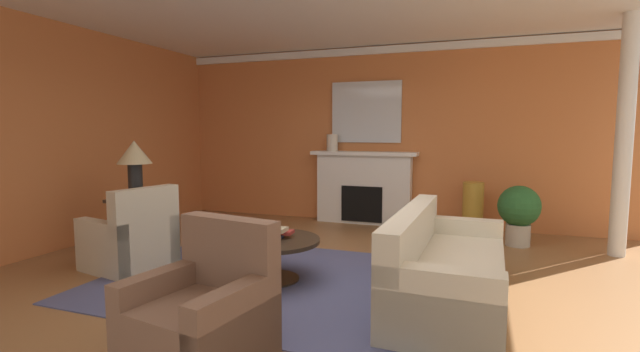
{
  "coord_description": "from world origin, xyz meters",
  "views": [
    {
      "loc": [
        1.54,
        -4.1,
        1.56
      ],
      "look_at": [
        -0.36,
        1.16,
        1.0
      ],
      "focal_mm": 24.74,
      "sensor_mm": 36.0,
      "label": 1
    }
  ],
  "objects_px": {
    "fireplace": "(364,190)",
    "vase_tall_corner": "(473,209)",
    "armchair_near_window": "(131,242)",
    "armchair_facing_fireplace": "(203,317)",
    "side_table": "(137,221)",
    "vase_mantel_left": "(332,143)",
    "sofa": "(444,272)",
    "potted_plant": "(519,210)",
    "coffee_table": "(272,249)",
    "mantel_mirror": "(366,112)",
    "table_lamp": "(135,158)"
  },
  "relations": [
    {
      "from": "vase_mantel_left",
      "to": "vase_tall_corner",
      "type": "distance_m",
      "value": 2.53
    },
    {
      "from": "coffee_table",
      "to": "armchair_facing_fireplace",
      "type": "bearing_deg",
      "value": -80.39
    },
    {
      "from": "sofa",
      "to": "potted_plant",
      "type": "height_order",
      "value": "sofa"
    },
    {
      "from": "sofa",
      "to": "side_table",
      "type": "distance_m",
      "value": 3.97
    },
    {
      "from": "potted_plant",
      "to": "vase_mantel_left",
      "type": "bearing_deg",
      "value": 166.78
    },
    {
      "from": "coffee_table",
      "to": "fireplace",
      "type": "bearing_deg",
      "value": 86.89
    },
    {
      "from": "mantel_mirror",
      "to": "sofa",
      "type": "relative_size",
      "value": 0.56
    },
    {
      "from": "mantel_mirror",
      "to": "vase_mantel_left",
      "type": "xyz_separation_m",
      "value": [
        -0.55,
        -0.17,
        -0.52
      ]
    },
    {
      "from": "vase_mantel_left",
      "to": "vase_tall_corner",
      "type": "relative_size",
      "value": 0.36
    },
    {
      "from": "armchair_near_window",
      "to": "vase_mantel_left",
      "type": "relative_size",
      "value": 3.3
    },
    {
      "from": "potted_plant",
      "to": "fireplace",
      "type": "bearing_deg",
      "value": 162.76
    },
    {
      "from": "sofa",
      "to": "table_lamp",
      "type": "xyz_separation_m",
      "value": [
        -3.94,
        0.51,
        0.93
      ]
    },
    {
      "from": "potted_plant",
      "to": "mantel_mirror",
      "type": "bearing_deg",
      "value": 160.14
    },
    {
      "from": "sofa",
      "to": "armchair_near_window",
      "type": "distance_m",
      "value": 3.46
    },
    {
      "from": "fireplace",
      "to": "armchair_near_window",
      "type": "relative_size",
      "value": 1.89
    },
    {
      "from": "sofa",
      "to": "coffee_table",
      "type": "distance_m",
      "value": 1.75
    },
    {
      "from": "fireplace",
      "to": "side_table",
      "type": "height_order",
      "value": "fireplace"
    },
    {
      "from": "fireplace",
      "to": "armchair_near_window",
      "type": "distance_m",
      "value": 3.85
    },
    {
      "from": "mantel_mirror",
      "to": "potted_plant",
      "type": "xyz_separation_m",
      "value": [
        2.37,
        -0.86,
        -1.4
      ]
    },
    {
      "from": "armchair_facing_fireplace",
      "to": "table_lamp",
      "type": "bearing_deg",
      "value": 139.63
    },
    {
      "from": "armchair_near_window",
      "to": "armchair_facing_fireplace",
      "type": "distance_m",
      "value": 2.48
    },
    {
      "from": "armchair_facing_fireplace",
      "to": "vase_tall_corner",
      "type": "distance_m",
      "value": 4.81
    },
    {
      "from": "sofa",
      "to": "fireplace",
      "type": "bearing_deg",
      "value": 116.01
    },
    {
      "from": "coffee_table",
      "to": "side_table",
      "type": "height_order",
      "value": "side_table"
    },
    {
      "from": "fireplace",
      "to": "vase_tall_corner",
      "type": "bearing_deg",
      "value": -9.6
    },
    {
      "from": "armchair_facing_fireplace",
      "to": "vase_tall_corner",
      "type": "xyz_separation_m",
      "value": [
        1.67,
        4.51,
        0.1
      ]
    },
    {
      "from": "fireplace",
      "to": "armchair_facing_fireplace",
      "type": "xyz_separation_m",
      "value": [
        0.1,
        -4.81,
        -0.27
      ]
    },
    {
      "from": "mantel_mirror",
      "to": "side_table",
      "type": "bearing_deg",
      "value": -129.88
    },
    {
      "from": "side_table",
      "to": "vase_tall_corner",
      "type": "bearing_deg",
      "value": 30.25
    },
    {
      "from": "mantel_mirror",
      "to": "side_table",
      "type": "relative_size",
      "value": 1.71
    },
    {
      "from": "armchair_facing_fireplace",
      "to": "side_table",
      "type": "height_order",
      "value": "armchair_facing_fireplace"
    },
    {
      "from": "vase_mantel_left",
      "to": "coffee_table",
      "type": "bearing_deg",
      "value": -83.12
    },
    {
      "from": "vase_mantel_left",
      "to": "table_lamp",
      "type": "bearing_deg",
      "value": -124.3
    },
    {
      "from": "armchair_near_window",
      "to": "vase_mantel_left",
      "type": "xyz_separation_m",
      "value": [
        1.34,
        3.29,
        1.07
      ]
    },
    {
      "from": "fireplace",
      "to": "vase_mantel_left",
      "type": "distance_m",
      "value": 0.97
    },
    {
      "from": "fireplace",
      "to": "vase_mantel_left",
      "type": "bearing_deg",
      "value": -174.85
    },
    {
      "from": "vase_mantel_left",
      "to": "potted_plant",
      "type": "bearing_deg",
      "value": -13.22
    },
    {
      "from": "vase_mantel_left",
      "to": "vase_tall_corner",
      "type": "xyz_separation_m",
      "value": [
        2.32,
        -0.25,
        -0.97
      ]
    },
    {
      "from": "armchair_near_window",
      "to": "potted_plant",
      "type": "height_order",
      "value": "armchair_near_window"
    },
    {
      "from": "armchair_near_window",
      "to": "coffee_table",
      "type": "distance_m",
      "value": 1.72
    },
    {
      "from": "table_lamp",
      "to": "potted_plant",
      "type": "relative_size",
      "value": 0.9
    },
    {
      "from": "coffee_table",
      "to": "vase_mantel_left",
      "type": "relative_size",
      "value": 3.48
    },
    {
      "from": "mantel_mirror",
      "to": "coffee_table",
      "type": "bearing_deg",
      "value": -93.0
    },
    {
      "from": "fireplace",
      "to": "vase_tall_corner",
      "type": "xyz_separation_m",
      "value": [
        1.77,
        -0.3,
        -0.18
      ]
    },
    {
      "from": "armchair_near_window",
      "to": "armchair_facing_fireplace",
      "type": "bearing_deg",
      "value": -36.51
    },
    {
      "from": "table_lamp",
      "to": "vase_tall_corner",
      "type": "height_order",
      "value": "table_lamp"
    },
    {
      "from": "fireplace",
      "to": "table_lamp",
      "type": "distance_m",
      "value": 3.66
    },
    {
      "from": "mantel_mirror",
      "to": "vase_tall_corner",
      "type": "height_order",
      "value": "mantel_mirror"
    },
    {
      "from": "side_table",
      "to": "vase_mantel_left",
      "type": "bearing_deg",
      "value": 55.7
    },
    {
      "from": "armchair_near_window",
      "to": "armchair_facing_fireplace",
      "type": "xyz_separation_m",
      "value": [
        1.99,
        -1.47,
        0.0
      ]
    }
  ]
}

